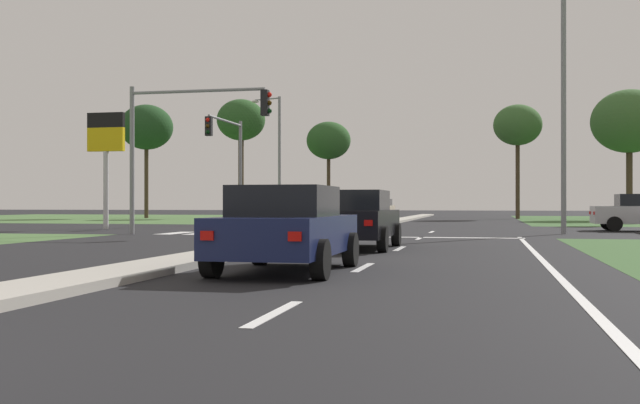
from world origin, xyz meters
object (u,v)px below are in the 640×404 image
(treeline_second, at_px, (241,121))
(car_black_near, at_px, (355,219))
(treeline_near, at_px, (146,128))
(treeline_third, at_px, (329,141))
(traffic_signal_far_left, at_px, (229,150))
(street_lamp_second, at_px, (563,86))
(street_lamp_third, at_px, (277,151))
(treeline_fourth, at_px, (518,126))
(traffic_signal_near_left, at_px, (183,130))
(fuel_price_totem, at_px, (106,144))
(treeline_fifth, at_px, (629,122))
(car_beige_fourth, at_px, (380,209))
(car_navy_third, at_px, (286,228))

(treeline_second, bearing_deg, car_black_near, -67.74)
(treeline_near, distance_m, treeline_third, 14.96)
(traffic_signal_far_left, bearing_deg, treeline_near, 125.54)
(street_lamp_second, xyz_separation_m, street_lamp_third, (-17.45, 21.65, -0.77))
(treeline_near, bearing_deg, treeline_third, 14.19)
(traffic_signal_far_left, relative_size, treeline_second, 0.59)
(traffic_signal_far_left, relative_size, treeline_near, 0.62)
(treeline_second, relative_size, treeline_third, 1.22)
(treeline_second, xyz_separation_m, treeline_fourth, (21.93, 1.26, -0.71))
(traffic_signal_near_left, relative_size, treeline_fourth, 0.64)
(traffic_signal_near_left, distance_m, treeline_second, 33.53)
(fuel_price_totem, relative_size, treeline_fifth, 0.56)
(traffic_signal_far_left, distance_m, street_lamp_third, 13.96)
(car_black_near, xyz_separation_m, car_beige_fourth, (-4.77, 39.64, 0.01))
(treeline_near, height_order, treeline_fifth, treeline_fifth)
(fuel_price_totem, distance_m, treeline_second, 27.23)
(street_lamp_third, distance_m, treeline_third, 9.47)
(traffic_signal_near_left, relative_size, treeline_fifth, 0.59)
(car_navy_third, distance_m, street_lamp_third, 41.26)
(street_lamp_second, relative_size, treeline_fifth, 1.07)
(car_beige_fourth, distance_m, street_lamp_third, 10.44)
(street_lamp_third, distance_m, fuel_price_totem, 19.99)
(treeline_second, height_order, treeline_fifth, treeline_second)
(treeline_fourth, relative_size, treeline_fifth, 0.92)
(fuel_price_totem, xyz_separation_m, treeline_near, (-9.88, 25.30, 3.46))
(street_lamp_third, relative_size, treeline_fifth, 0.91)
(car_beige_fourth, bearing_deg, traffic_signal_far_left, 76.17)
(car_beige_fourth, xyz_separation_m, treeline_fourth, (10.51, 1.21, 6.39))
(traffic_signal_near_left, bearing_deg, car_black_near, -43.06)
(car_black_near, bearing_deg, treeline_fourth, 82.01)
(traffic_signal_far_left, relative_size, fuel_price_totem, 1.06)
(traffic_signal_far_left, bearing_deg, fuel_price_totem, -123.97)
(car_black_near, distance_m, street_lamp_second, 13.48)
(treeline_second, bearing_deg, treeline_fourth, 3.29)
(street_lamp_third, height_order, treeline_second, treeline_second)
(street_lamp_third, distance_m, treeline_fifth, 26.09)
(street_lamp_second, relative_size, treeline_near, 1.11)
(car_navy_third, distance_m, traffic_signal_far_left, 27.67)
(fuel_price_totem, relative_size, treeline_near, 0.58)
(car_beige_fourth, distance_m, treeline_third, 7.47)
(car_beige_fourth, height_order, treeline_fifth, treeline_fifth)
(fuel_price_totem, bearing_deg, car_black_near, -42.49)
(street_lamp_third, height_order, treeline_near, treeline_near)
(street_lamp_second, height_order, treeline_fifth, street_lamp_second)
(fuel_price_totem, xyz_separation_m, treeline_third, (4.58, 28.95, 2.40))
(car_navy_third, bearing_deg, treeline_second, 109.19)
(treeline_second, relative_size, treeline_fourth, 1.10)
(car_beige_fourth, xyz_separation_m, fuel_price_totem, (-9.14, -26.89, 3.15))
(car_beige_fourth, distance_m, treeline_near, 20.20)
(car_beige_fourth, height_order, treeline_near, treeline_near)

